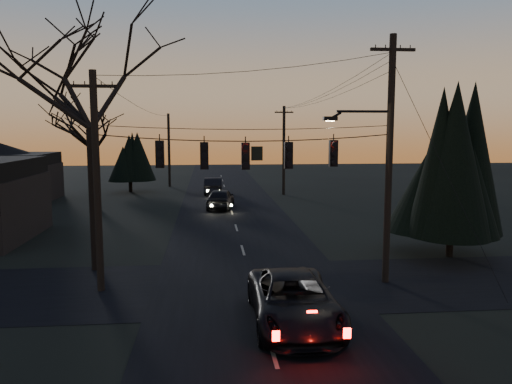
{
  "coord_description": "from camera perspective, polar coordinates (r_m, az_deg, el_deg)",
  "views": [
    {
      "loc": [
        -1.76,
        -9.44,
        6.3
      ],
      "look_at": [
        0.12,
        10.11,
        3.82
      ],
      "focal_mm": 35.0,
      "sensor_mm": 36.0,
      "label": 1
    }
  ],
  "objects": [
    {
      "name": "sedan_oncoming_a",
      "position": [
        39.77,
        -4.08,
        -0.77
      ],
      "size": [
        2.56,
        4.98,
        1.62
      ],
      "primitive_type": "imported",
      "rotation": [
        0.0,
        0.0,
        3.0
      ],
      "color": "black",
      "rests_on": "ground"
    },
    {
      "name": "bare_tree_dist",
      "position": [
        41.52,
        -18.07,
        7.02
      ],
      "size": [
        6.13,
        6.13,
        9.22
      ],
      "color": "black",
      "rests_on": "ground"
    },
    {
      "name": "evergreen_dist",
      "position": [
        51.69,
        -14.24,
        3.64
      ],
      "size": [
        3.54,
        3.54,
        5.43
      ],
      "color": "black",
      "rests_on": "ground"
    },
    {
      "name": "bare_tree_left",
      "position": [
        23.22,
        -18.58,
        13.05
      ],
      "size": [
        9.51,
        9.51,
        12.61
      ],
      "color": "black",
      "rests_on": "ground"
    },
    {
      "name": "main_road",
      "position": [
        30.16,
        -2.05,
        -4.86
      ],
      "size": [
        8.0,
        120.0,
        0.02
      ],
      "primitive_type": "cube",
      "color": "black",
      "rests_on": "ground"
    },
    {
      "name": "utility_pole_far_r",
      "position": [
        48.4,
        3.16,
        -0.3
      ],
      "size": [
        1.8,
        0.3,
        8.5
      ],
      "primitive_type": null,
      "color": "black",
      "rests_on": "ground"
    },
    {
      "name": "span_signal_assembly",
      "position": [
        19.52,
        -1.04,
        4.29
      ],
      "size": [
        11.5,
        0.44,
        1.5
      ],
      "color": "black",
      "rests_on": "ground"
    },
    {
      "name": "utility_pole_far_l",
      "position": [
        55.96,
        -9.82,
        0.62
      ],
      "size": [
        0.3,
        0.3,
        8.0
      ],
      "primitive_type": null,
      "color": "black",
      "rests_on": "ground"
    },
    {
      "name": "utility_pole_right",
      "position": [
        21.69,
        14.54,
        -9.94
      ],
      "size": [
        5.0,
        0.3,
        10.0
      ],
      "primitive_type": null,
      "color": "black",
      "rests_on": "ground"
    },
    {
      "name": "cross_road",
      "position": [
        20.51,
        -0.32,
        -10.68
      ],
      "size": [
        60.0,
        7.0,
        0.02
      ],
      "primitive_type": "cube",
      "color": "black",
      "rests_on": "ground"
    },
    {
      "name": "utility_pole_left",
      "position": [
        20.87,
        -17.26,
        -10.72
      ],
      "size": [
        1.8,
        0.3,
        8.5
      ],
      "primitive_type": null,
      "color": "black",
      "rests_on": "ground"
    },
    {
      "name": "evergreen_right",
      "position": [
        26.19,
        21.62,
        2.36
      ],
      "size": [
        4.37,
        4.37,
        7.47
      ],
      "color": "black",
      "rests_on": "ground"
    },
    {
      "name": "sedan_oncoming_b",
      "position": [
        48.86,
        -4.88,
        0.69
      ],
      "size": [
        1.87,
        4.89,
        1.59
      ],
      "primitive_type": "imported",
      "rotation": [
        0.0,
        0.0,
        3.1
      ],
      "color": "black",
      "rests_on": "ground"
    },
    {
      "name": "suv_near",
      "position": [
        16.52,
        4.33,
        -12.28
      ],
      "size": [
        2.7,
        5.78,
        1.6
      ],
      "primitive_type": "imported",
      "rotation": [
        0.0,
        0.0,
        -0.01
      ],
      "color": "black",
      "rests_on": "ground"
    }
  ]
}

